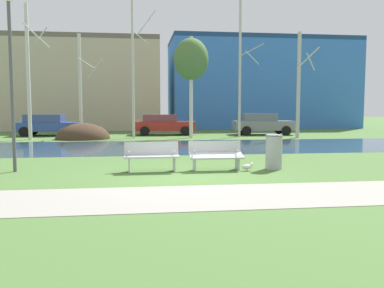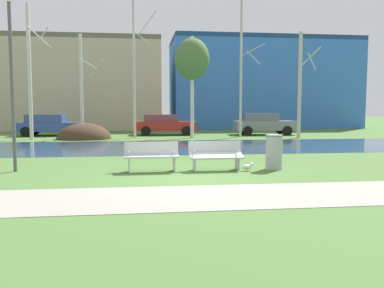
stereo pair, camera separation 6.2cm
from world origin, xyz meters
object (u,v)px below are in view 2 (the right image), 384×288
at_px(trash_bin, 274,151).
at_px(streetlamp, 11,52).
at_px(bench_right, 216,155).
at_px(parked_sedan_second_red, 165,124).
at_px(parked_hatch_third_grey, 263,123).
at_px(bench_left, 152,156).
at_px(parked_van_nearest_blue, 50,124).
at_px(seagull, 248,167).

height_order(trash_bin, streetlamp, streetlamp).
relative_size(bench_right, parked_sedan_second_red, 0.38).
relative_size(bench_right, parked_hatch_third_grey, 0.38).
relative_size(bench_left, streetlamp, 0.31).
bearing_deg(streetlamp, parked_van_nearest_blue, 98.61).
xyz_separation_m(seagull, parked_hatch_third_grey, (5.36, 15.72, 0.66)).
xyz_separation_m(bench_left, parked_van_nearest_blue, (-6.37, 16.30, 0.29)).
height_order(bench_right, trash_bin, trash_bin).
bearing_deg(parked_sedan_second_red, streetlamp, -108.75).
bearing_deg(parked_hatch_third_grey, parked_sedan_second_red, 173.52).
bearing_deg(trash_bin, streetlamp, 175.99).
bearing_deg(bench_left, bench_right, 0.00).
relative_size(bench_left, parked_sedan_second_red, 0.38).
xyz_separation_m(bench_left, parked_sedan_second_red, (1.36, 16.25, 0.28)).
bearing_deg(streetlamp, parked_hatch_third_grey, 50.89).
relative_size(bench_left, seagull, 4.13).
xyz_separation_m(bench_left, bench_right, (1.91, 0.00, 0.00)).
height_order(bench_left, parked_hatch_third_grey, parked_hatch_third_grey).
xyz_separation_m(bench_left, streetlamp, (-3.98, 0.51, 3.00)).
bearing_deg(seagull, bench_left, 175.02).
bearing_deg(parked_sedan_second_red, bench_right, -88.06).
relative_size(bench_left, trash_bin, 1.52).
height_order(trash_bin, parked_sedan_second_red, parked_sedan_second_red).
bearing_deg(trash_bin, parked_hatch_third_grey, 73.87).
distance_m(parked_sedan_second_red, parked_hatch_third_grey, 6.87).
xyz_separation_m(bench_left, trash_bin, (3.70, -0.03, 0.07)).
height_order(parked_van_nearest_blue, parked_sedan_second_red, parked_van_nearest_blue).
bearing_deg(parked_hatch_third_grey, seagull, -108.83).
height_order(streetlamp, parked_hatch_third_grey, streetlamp).
relative_size(seagull, parked_hatch_third_grey, 0.09).
distance_m(bench_right, trash_bin, 1.79).
bearing_deg(bench_left, seagull, -4.98).
height_order(seagull, parked_hatch_third_grey, parked_hatch_third_grey).
bearing_deg(trash_bin, parked_van_nearest_blue, 121.67).
distance_m(bench_right, parked_sedan_second_red, 16.26).
bearing_deg(parked_van_nearest_blue, streetlamp, -81.39).
xyz_separation_m(bench_left, parked_hatch_third_grey, (8.19, 15.47, 0.32)).
relative_size(trash_bin, streetlamp, 0.20).
height_order(bench_right, parked_hatch_third_grey, parked_hatch_third_grey).
distance_m(bench_left, trash_bin, 3.70).
relative_size(seagull, parked_van_nearest_blue, 0.09).
xyz_separation_m(bench_left, seagull, (2.83, -0.25, -0.34)).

